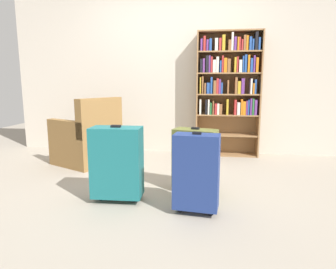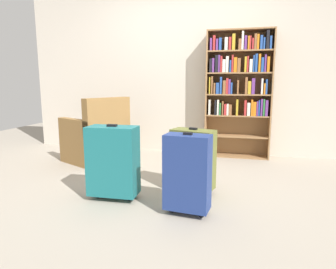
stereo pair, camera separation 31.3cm
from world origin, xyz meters
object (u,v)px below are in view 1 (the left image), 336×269
Objects in this scene: armchair at (88,140)px; suitcase_navy_blue at (196,172)px; suitcase_teal at (117,162)px; bookshelf at (229,85)px; mug at (128,165)px; suitcase_olive at (195,159)px.

armchair is 2.07m from suitcase_navy_blue.
armchair reaches higher than suitcase_teal.
bookshelf is 15.23× the size of mug.
armchair is 7.84× the size of mug.
suitcase_teal is (-0.73, 0.18, 0.01)m from suitcase_navy_blue.
armchair is at bearing -159.11° from bookshelf.
suitcase_olive is at bearing -104.43° from bookshelf.
mug is at bearing -16.81° from armchair.
bookshelf reaches higher than mug.
suitcase_olive is (-0.42, -1.62, -0.71)m from bookshelf.
suitcase_olive is at bearing 93.72° from suitcase_navy_blue.
armchair is 1.35× the size of suitcase_navy_blue.
suitcase_olive is 0.94× the size of suitcase_navy_blue.
suitcase_teal is at bearing -119.68° from bookshelf.
mug is 0.18× the size of suitcase_olive.
suitcase_navy_blue reaches higher than mug.
suitcase_olive is at bearing -38.86° from mug.
armchair is 1.43× the size of suitcase_olive.
armchair is 1.31× the size of suitcase_teal.
mug is 0.17× the size of suitcase_navy_blue.
mug is 0.17× the size of suitcase_teal.
bookshelf is 2.55× the size of suitcase_teal.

